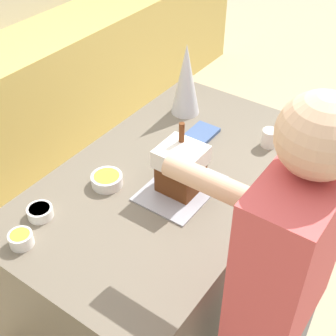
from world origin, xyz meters
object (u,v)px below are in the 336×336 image
at_px(candy_bowl_center_rear, 40,212).
at_px(cookbook, 201,134).
at_px(mug, 269,138).
at_px(baking_tray, 180,188).
at_px(gingerbread_house, 181,168).
at_px(person, 276,308).
at_px(decorative_tree, 186,79).
at_px(candy_bowl_far_right, 21,239).
at_px(candy_bowl_beside_tree, 179,145).
at_px(candy_bowl_near_tray_right, 107,180).

distance_m(candy_bowl_center_rear, cookbook, 0.90).
bearing_deg(mug, baking_tray, 161.64).
relative_size(gingerbread_house, cookbook, 1.67).
height_order(gingerbread_house, cookbook, gingerbread_house).
relative_size(gingerbread_house, person, 0.17).
bearing_deg(mug, cookbook, 111.17).
distance_m(baking_tray, decorative_tree, 0.66).
bearing_deg(candy_bowl_far_right, decorative_tree, 0.65).
bearing_deg(candy_bowl_center_rear, decorative_tree, -2.40).
height_order(baking_tray, cookbook, cookbook).
bearing_deg(candy_bowl_beside_tree, cookbook, -9.33).
bearing_deg(candy_bowl_far_right, cookbook, -9.87).
distance_m(candy_bowl_beside_tree, mug, 0.44).
distance_m(candy_bowl_far_right, person, 0.98).
xyz_separation_m(decorative_tree, person, (-0.82, -0.93, -0.24)).
distance_m(gingerbread_house, person, 0.68).
distance_m(candy_bowl_beside_tree, cookbook, 0.16).
xyz_separation_m(candy_bowl_far_right, candy_bowl_center_rear, (0.15, 0.06, -0.01)).
distance_m(gingerbread_house, candy_bowl_far_right, 0.70).
xyz_separation_m(gingerbread_house, cookbook, (0.39, 0.14, -0.11)).
xyz_separation_m(baking_tray, gingerbread_house, (0.00, 0.00, 0.12)).
bearing_deg(baking_tray, decorative_tree, 31.75).
relative_size(candy_bowl_center_rear, cookbook, 0.58).
bearing_deg(mug, candy_bowl_far_right, 156.60).
bearing_deg(baking_tray, person, -115.71).
relative_size(mug, person, 0.05).
distance_m(baking_tray, cookbook, 0.42).
height_order(baking_tray, candy_bowl_center_rear, candy_bowl_center_rear).
bearing_deg(candy_bowl_far_right, baking_tray, -27.34).
bearing_deg(candy_bowl_center_rear, person, -79.31).
relative_size(baking_tray, cookbook, 2.06).
bearing_deg(candy_bowl_near_tray_right, cookbook, -14.02).
bearing_deg(candy_bowl_near_tray_right, person, -98.09).
bearing_deg(candy_bowl_center_rear, baking_tray, -38.55).
height_order(candy_bowl_beside_tree, candy_bowl_center_rear, candy_bowl_beside_tree).
xyz_separation_m(candy_bowl_near_tray_right, candy_bowl_center_rear, (-0.31, 0.09, -0.00)).
relative_size(gingerbread_house, decorative_tree, 0.77).
height_order(gingerbread_house, candy_bowl_far_right, gingerbread_house).
distance_m(decorative_tree, person, 1.26).
distance_m(candy_bowl_far_right, cookbook, 1.03).
bearing_deg(cookbook, person, -132.69).
height_order(gingerbread_house, decorative_tree, decorative_tree).
relative_size(baking_tray, mug, 4.20).
xyz_separation_m(gingerbread_house, person, (-0.29, -0.60, -0.16)).
bearing_deg(candy_bowl_far_right, candy_bowl_beside_tree, -9.96).
relative_size(candy_bowl_beside_tree, person, 0.05).
bearing_deg(gingerbread_house, decorative_tree, 31.75).
bearing_deg(person, candy_bowl_center_rear, 100.69).
height_order(candy_bowl_near_tray_right, candy_bowl_far_right, candy_bowl_far_right).
distance_m(baking_tray, person, 0.66).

